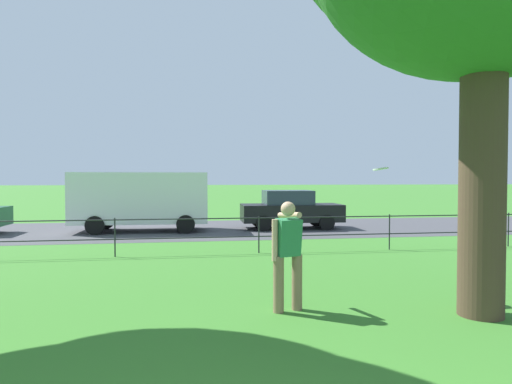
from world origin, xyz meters
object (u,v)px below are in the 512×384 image
object	(u,v)px
frisbee	(381,169)
car_black_left	(290,209)
person_thrower	(287,252)
panel_van_far_left	(142,198)

from	to	relation	value
frisbee	car_black_left	bearing A→B (deg)	85.45
person_thrower	frisbee	xyz separation A→B (m)	(1.82, 0.74, 1.28)
person_thrower	frisbee	distance (m)	2.35
frisbee	car_black_left	world-z (taller)	frisbee
frisbee	panel_van_far_left	size ratio (longest dim) A/B	0.07
frisbee	panel_van_far_left	bearing A→B (deg)	116.40
panel_van_far_left	car_black_left	bearing A→B (deg)	0.03
frisbee	panel_van_far_left	world-z (taller)	panel_van_far_left
panel_van_far_left	frisbee	bearing A→B (deg)	-63.60
panel_van_far_left	car_black_left	xyz separation A→B (m)	(5.83, 0.00, -0.49)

